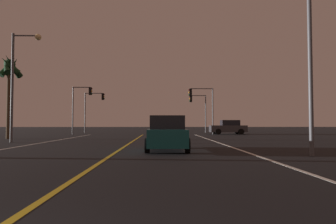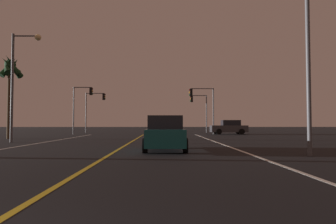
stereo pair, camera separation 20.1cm
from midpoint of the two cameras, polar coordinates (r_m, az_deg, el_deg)
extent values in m
cube|color=silver|center=(15.21, 13.86, -7.17)|extent=(0.16, 38.63, 0.01)
cube|color=gold|center=(14.87, -9.44, -7.32)|extent=(0.16, 38.63, 0.01)
cylinder|color=black|center=(34.88, 10.02, -3.78)|extent=(0.68, 0.22, 0.68)
cylinder|color=black|center=(36.65, 9.48, -3.70)|extent=(0.68, 0.22, 0.68)
cylinder|color=black|center=(35.49, 14.31, -3.71)|extent=(0.68, 0.22, 0.68)
cylinder|color=black|center=(37.23, 13.58, -3.65)|extent=(0.68, 0.22, 0.68)
cube|color=#38383D|center=(36.03, 11.85, -3.20)|extent=(4.30, 1.80, 0.80)
cube|color=black|center=(36.08, 12.23, -2.05)|extent=(2.10, 1.60, 0.64)
cube|color=red|center=(35.98, 15.33, -3.01)|extent=(0.08, 0.24, 0.16)
cube|color=red|center=(37.13, 14.81, -2.99)|extent=(0.08, 0.24, 0.16)
cylinder|color=black|center=(15.91, -3.51, -5.79)|extent=(0.22, 0.68, 0.68)
cylinder|color=black|center=(15.94, 3.00, -5.78)|extent=(0.22, 0.68, 0.68)
cylinder|color=black|center=(13.22, -4.03, -6.53)|extent=(0.22, 0.68, 0.68)
cylinder|color=black|center=(13.25, 3.81, -6.52)|extent=(0.22, 0.68, 0.68)
cube|color=#145156|center=(14.53, -0.19, -4.87)|extent=(1.80, 4.30, 0.80)
cube|color=black|center=(14.27, -0.17, -2.03)|extent=(1.60, 2.10, 0.64)
cube|color=red|center=(12.44, -2.83, -4.87)|extent=(0.24, 0.08, 0.16)
cube|color=red|center=(12.46, 2.72, -4.87)|extent=(0.24, 0.08, 0.16)
cylinder|color=#4C4C51|center=(35.02, 8.98, 0.14)|extent=(0.14, 0.14, 5.47)
cylinder|color=#4C4C51|center=(35.03, 6.84, 4.53)|extent=(2.62, 0.10, 0.10)
cube|color=black|center=(34.82, 4.70, 3.82)|extent=(0.28, 0.36, 0.90)
sphere|color=#3A0605|center=(34.84, 4.44, 4.31)|extent=(0.20, 0.20, 0.20)
sphere|color=orange|center=(34.81, 4.44, 3.82)|extent=(0.20, 0.20, 0.20)
sphere|color=#063816|center=(34.78, 4.44, 3.33)|extent=(0.20, 0.20, 0.20)
cylinder|color=#4C4C51|center=(36.03, -17.73, 0.25)|extent=(0.14, 0.14, 5.59)
cylinder|color=#4C4C51|center=(35.97, -16.15, 4.62)|extent=(2.00, 0.10, 0.10)
cube|color=black|center=(35.67, -14.60, 3.94)|extent=(0.28, 0.36, 0.90)
sphere|color=#3A0605|center=(35.66, -14.35, 4.42)|extent=(0.20, 0.20, 0.20)
sphere|color=orange|center=(35.63, -14.35, 3.94)|extent=(0.20, 0.20, 0.20)
sphere|color=#063816|center=(35.60, -14.36, 3.46)|extent=(0.20, 0.20, 0.20)
cylinder|color=#4C4C51|center=(40.44, 7.63, -0.39)|extent=(0.14, 0.14, 5.16)
cylinder|color=#4C4C51|center=(40.46, 6.21, 3.20)|extent=(2.01, 0.10, 0.10)
cube|color=black|center=(40.31, 4.80, 2.57)|extent=(0.28, 0.36, 0.90)
sphere|color=#3A0605|center=(40.32, 4.57, 3.00)|extent=(0.20, 0.20, 0.20)
sphere|color=orange|center=(40.29, 4.57, 2.57)|extent=(0.20, 0.20, 0.20)
sphere|color=#063816|center=(40.27, 4.57, 2.15)|extent=(0.20, 0.20, 0.20)
cylinder|color=#4C4C51|center=(41.32, -15.53, -0.17)|extent=(0.14, 0.14, 5.44)
cylinder|color=#4C4C51|center=(41.21, -13.88, 3.54)|extent=(2.39, 0.10, 0.10)
cube|color=black|center=(40.92, -12.25, 2.94)|extent=(0.28, 0.36, 0.90)
sphere|color=#3A0605|center=(40.91, -12.03, 3.36)|extent=(0.20, 0.20, 0.20)
sphere|color=orange|center=(40.89, -12.03, 2.94)|extent=(0.20, 0.20, 0.20)
sphere|color=#063816|center=(40.86, -12.04, 2.52)|extent=(0.20, 0.20, 0.20)
cylinder|color=#4C4C51|center=(13.71, 25.98, 9.26)|extent=(0.18, 0.18, 8.02)
cylinder|color=#4C4C51|center=(23.24, -27.82, 4.20)|extent=(0.18, 0.18, 7.64)
cylinder|color=#4C4C51|center=(23.55, -25.72, 13.18)|extent=(1.74, 0.10, 0.10)
sphere|color=#F9D88C|center=(23.18, -23.72, 13.14)|extent=(0.44, 0.44, 0.44)
cylinder|color=#473826|center=(28.49, -28.27, 1.56)|extent=(0.36, 0.36, 6.13)
sphere|color=#19381E|center=(28.88, -28.15, 8.13)|extent=(0.90, 0.90, 0.90)
cone|color=#19381E|center=(28.68, -27.68, 7.89)|extent=(0.96, 2.26, 1.91)
cone|color=#19381E|center=(29.12, -27.88, 7.75)|extent=(1.44, 0.58, 1.73)
cone|color=#19381E|center=(29.12, -28.43, 7.75)|extent=(1.42, 1.66, 2.02)
cone|color=#19381E|center=(28.79, -28.74, 7.87)|extent=(1.55, 1.65, 1.72)
cone|color=#19381E|center=(28.56, -28.11, 7.94)|extent=(1.70, 1.34, 1.59)
camera|label=1|loc=(0.10, -90.96, 0.04)|focal=31.35mm
camera|label=2|loc=(0.10, 89.04, -0.04)|focal=31.35mm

